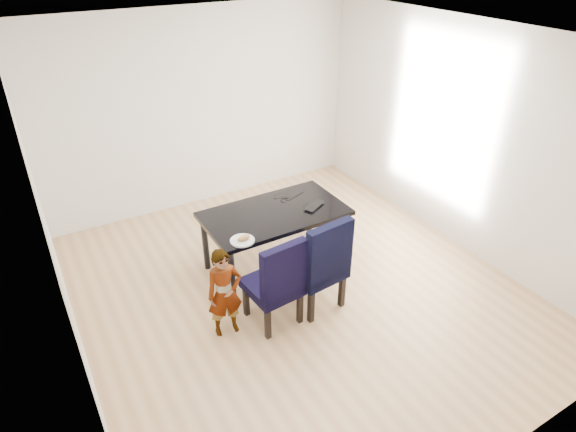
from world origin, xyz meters
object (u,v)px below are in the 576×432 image
child (225,293)px  plate (242,241)px  dining_table (275,240)px  chair_right (315,261)px  laptop (311,205)px  chair_left (272,279)px

child → plate: child is taller
dining_table → plate: 0.77m
chair_right → plate: 0.77m
chair_right → child: bearing=170.3°
plate → laptop: bearing=14.5°
dining_table → laptop: 0.59m
chair_left → laptop: chair_left is taller
chair_right → laptop: (0.39, 0.69, 0.21)m
dining_table → laptop: bearing=-12.1°
child → dining_table: bearing=42.9°
chair_right → plate: chair_right is taller
chair_left → laptop: 1.16m
child → chair_left: bearing=-2.8°
chair_left → chair_right: chair_right is taller
dining_table → child: size_ratio=1.66×
chair_left → child: bearing=166.2°
dining_table → child: child is taller
laptop → dining_table: bearing=-38.2°
chair_right → dining_table: bearing=87.3°
dining_table → plate: plate is taller
laptop → plate: bearing=-11.6°
chair_left → child: 0.49m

